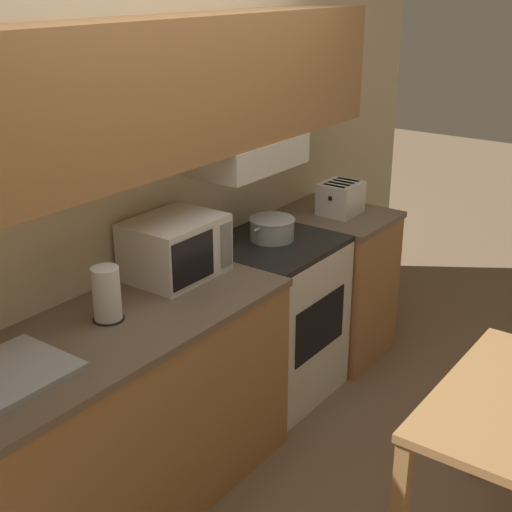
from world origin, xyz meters
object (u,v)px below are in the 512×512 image
(stove_range, at_px, (272,319))
(cooking_pot, at_px, (272,228))
(toaster, at_px, (341,198))
(sink_basin, at_px, (0,376))
(paper_towel_roll, at_px, (107,294))
(microwave, at_px, (175,247))

(stove_range, bearing_deg, cooking_pot, 41.93)
(toaster, bearing_deg, stove_range, 176.13)
(stove_range, bearing_deg, sink_basin, -179.42)
(paper_towel_roll, bearing_deg, toaster, -2.35)
(sink_basin, height_order, paper_towel_roll, sink_basin)
(cooking_pot, relative_size, sink_basin, 0.68)
(toaster, bearing_deg, cooking_pot, 173.08)
(microwave, bearing_deg, stove_range, -10.45)
(microwave, xyz_separation_m, paper_towel_roll, (-0.52, -0.09, -0.03))
(toaster, distance_m, paper_towel_roll, 1.83)
(cooking_pot, distance_m, sink_basin, 1.78)
(stove_range, xyz_separation_m, toaster, (0.65, -0.04, 0.56))
(stove_range, height_order, microwave, microwave)
(toaster, bearing_deg, paper_towel_roll, 177.65)
(microwave, height_order, toaster, microwave)
(sink_basin, bearing_deg, toaster, -0.63)
(stove_range, height_order, sink_basin, sink_basin)
(cooking_pot, xyz_separation_m, sink_basin, (-1.78, -0.05, -0.05))
(stove_range, xyz_separation_m, microwave, (-0.65, 0.12, 0.61))
(stove_range, relative_size, cooking_pot, 2.79)
(microwave, relative_size, sink_basin, 0.91)
(microwave, bearing_deg, sink_basin, -172.83)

